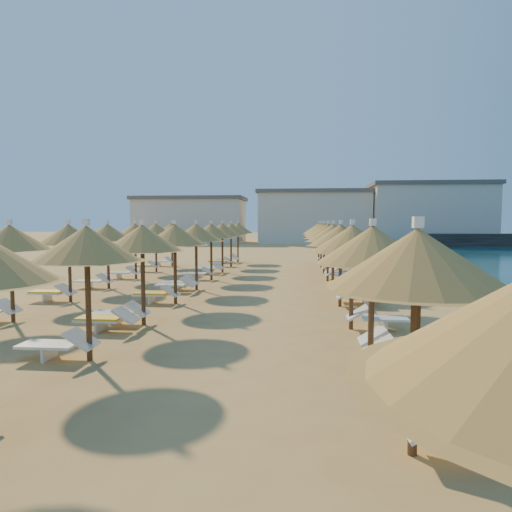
# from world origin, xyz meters

# --- Properties ---
(ground) EXTENTS (220.00, 220.00, 0.00)m
(ground) POSITION_xyz_m (0.00, 0.00, 0.00)
(ground) COLOR tan
(ground) RESTS_ON ground
(hotel_blocks) EXTENTS (48.31, 10.50, 8.10)m
(hotel_blocks) POSITION_xyz_m (3.31, 45.89, 3.70)
(hotel_blocks) COLOR beige
(hotel_blocks) RESTS_ON ground
(parasol_row_east) EXTENTS (2.42, 33.04, 3.01)m
(parasol_row_east) POSITION_xyz_m (2.28, -0.19, 2.44)
(parasol_row_east) COLOR brown
(parasol_row_east) RESTS_ON ground
(parasol_row_west) EXTENTS (2.42, 33.04, 3.01)m
(parasol_row_west) POSITION_xyz_m (-3.57, -0.19, 2.44)
(parasol_row_west) COLOR brown
(parasol_row_west) RESTS_ON ground
(parasol_row_inland) EXTENTS (2.42, 22.84, 3.01)m
(parasol_row_inland) POSITION_xyz_m (-7.53, 1.51, 2.44)
(parasol_row_inland) COLOR brown
(parasol_row_inland) RESTS_ON ground
(loungers) EXTENTS (12.84, 31.28, 0.66)m
(loungers) POSITION_xyz_m (-2.14, 0.01, 0.34)
(loungers) COLOR white
(loungers) RESTS_ON ground
(beachgoer_c) EXTENTS (0.93, 1.03, 1.69)m
(beachgoer_c) POSITION_xyz_m (5.59, 9.58, 0.84)
(beachgoer_c) COLOR tan
(beachgoer_c) RESTS_ON ground
(beachgoer_b) EXTENTS (0.68, 0.83, 1.57)m
(beachgoer_b) POSITION_xyz_m (5.17, 3.13, 0.78)
(beachgoer_b) COLOR tan
(beachgoer_b) RESTS_ON ground
(beachgoer_a) EXTENTS (0.41, 0.59, 1.57)m
(beachgoer_a) POSITION_xyz_m (5.93, 0.81, 0.79)
(beachgoer_a) COLOR tan
(beachgoer_a) RESTS_ON ground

